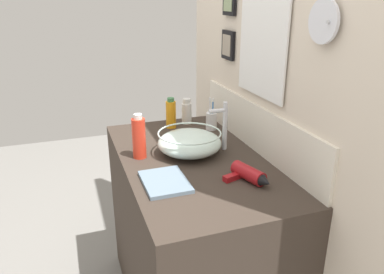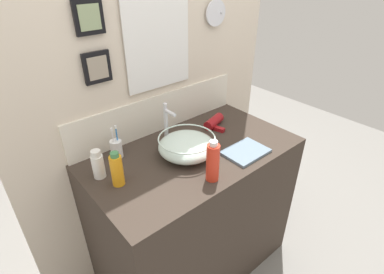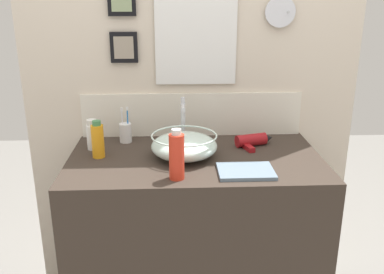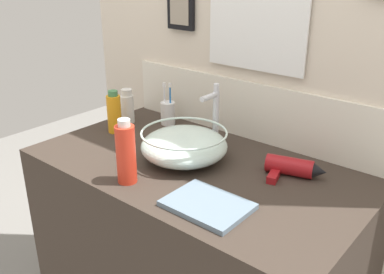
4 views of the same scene
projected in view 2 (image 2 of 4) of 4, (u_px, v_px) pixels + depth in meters
name	position (u px, v px, depth m)	size (l,w,h in m)	color
ground_plane	(194.00, 260.00, 2.14)	(6.00, 6.00, 0.00)	gray
vanity_counter	(194.00, 213.00, 1.90)	(1.19, 0.66, 0.93)	#382D26
back_panel	(153.00, 75.00, 1.72)	(1.75, 0.09, 2.56)	beige
glass_bowl_sink	(187.00, 146.00, 1.60)	(0.31, 0.31, 0.11)	silver
faucet	(167.00, 121.00, 1.67)	(0.02, 0.10, 0.24)	silver
hair_drier	(215.00, 121.00, 1.91)	(0.21, 0.17, 0.06)	maroon
toothbrush_cup	(116.00, 148.00, 1.59)	(0.06, 0.06, 0.19)	white
lotion_bottle	(117.00, 170.00, 1.38)	(0.06, 0.06, 0.18)	orange
soap_dispenser	(98.00, 165.00, 1.43)	(0.06, 0.06, 0.15)	white
shampoo_bottle	(213.00, 162.00, 1.40)	(0.06, 0.06, 0.21)	red
hand_towel	(246.00, 152.00, 1.64)	(0.24, 0.18, 0.02)	slate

